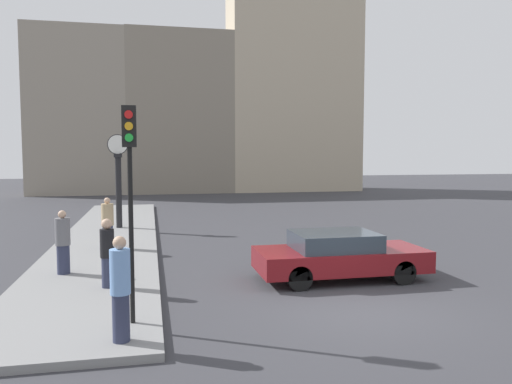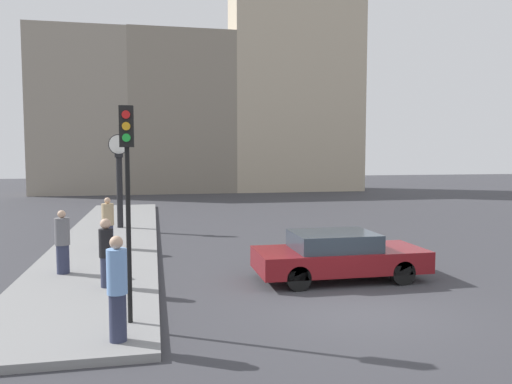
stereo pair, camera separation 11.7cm
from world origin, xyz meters
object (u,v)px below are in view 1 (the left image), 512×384
at_px(pedestrian_blue_stripe, 120,289).
at_px(pedestrian_black_jacket, 107,253).
at_px(pedestrian_grey_jacket, 63,242).
at_px(pedestrian_tan_coat, 108,223).
at_px(sedan_car, 339,255).
at_px(street_clock, 118,179).
at_px(traffic_light_near, 130,170).

bearing_deg(pedestrian_blue_stripe, pedestrian_black_jacket, 97.94).
bearing_deg(pedestrian_grey_jacket, pedestrian_tan_coat, 75.89).
height_order(sedan_car, street_clock, street_clock).
bearing_deg(pedestrian_black_jacket, traffic_light_near, -76.19).
bearing_deg(traffic_light_near, street_clock, 94.41).
bearing_deg(traffic_light_near, pedestrian_tan_coat, 97.75).
height_order(street_clock, pedestrian_tan_coat, street_clock).
xyz_separation_m(pedestrian_grey_jacket, pedestrian_black_jacket, (1.26, -1.64, 0.00)).
relative_size(street_clock, pedestrian_grey_jacket, 2.36).
bearing_deg(sedan_car, pedestrian_blue_stripe, -145.27).
distance_m(street_clock, pedestrian_tan_coat, 4.91).
xyz_separation_m(sedan_car, pedestrian_tan_coat, (-6.31, 4.97, 0.35)).
xyz_separation_m(traffic_light_near, pedestrian_grey_jacket, (-1.93, 4.35, -2.06)).
bearing_deg(pedestrian_black_jacket, sedan_car, 1.15).
distance_m(pedestrian_grey_jacket, pedestrian_blue_stripe, 5.56).
bearing_deg(sedan_car, traffic_light_near, -151.69).
height_order(pedestrian_grey_jacket, pedestrian_black_jacket, pedestrian_grey_jacket).
bearing_deg(traffic_light_near, sedan_car, 28.31).
bearing_deg(street_clock, pedestrian_blue_stripe, -86.57).
xyz_separation_m(sedan_car, traffic_light_near, (-5.25, -2.83, 2.40)).
bearing_deg(pedestrian_tan_coat, sedan_car, -38.26).
relative_size(sedan_car, pedestrian_grey_jacket, 2.63).
height_order(sedan_car, pedestrian_grey_jacket, pedestrian_grey_jacket).
height_order(sedan_car, pedestrian_tan_coat, pedestrian_tan_coat).
relative_size(pedestrian_blue_stripe, pedestrian_black_jacket, 1.10).
relative_size(street_clock, pedestrian_black_jacket, 2.42).
xyz_separation_m(street_clock, pedestrian_black_jacket, (0.30, -9.85, -1.25)).
xyz_separation_m(sedan_car, pedestrian_black_jacket, (-5.91, -0.12, 0.34)).
bearing_deg(pedestrian_grey_jacket, street_clock, 83.31).
bearing_deg(street_clock, traffic_light_near, -85.59).
distance_m(traffic_light_near, pedestrian_blue_stripe, 2.20).
height_order(pedestrian_grey_jacket, pedestrian_tan_coat, pedestrian_tan_coat).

